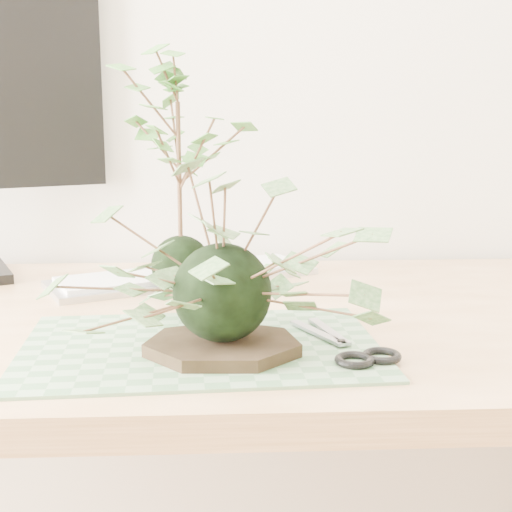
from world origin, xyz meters
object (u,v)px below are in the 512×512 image
object	(u,v)px
ivy_kokedama	(222,247)
maple_kokedama	(178,117)
keyboard	(185,275)
desk	(221,371)

from	to	relation	value
ivy_kokedama	maple_kokedama	world-z (taller)	maple_kokedama
ivy_kokedama	keyboard	world-z (taller)	ivy_kokedama
desk	ivy_kokedama	world-z (taller)	ivy_kokedama
ivy_kokedama	keyboard	xyz separation A→B (m)	(-0.06, 0.39, -0.12)
desk	keyboard	size ratio (longest dim) A/B	3.43
desk	maple_kokedama	bearing A→B (deg)	119.78
ivy_kokedama	keyboard	bearing A→B (deg)	99.27
desk	maple_kokedama	distance (m)	0.38
desk	maple_kokedama	xyz separation A→B (m)	(-0.06, 0.11, 0.36)
ivy_kokedama	maple_kokedama	size ratio (longest dim) A/B	1.09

